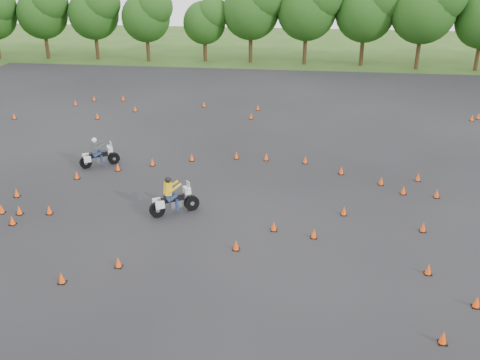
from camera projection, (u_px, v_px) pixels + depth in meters
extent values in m
plane|color=#2D5119|center=(229.00, 239.00, 24.31)|extent=(140.00, 140.00, 0.00)
plane|color=black|center=(245.00, 185.00, 29.77)|extent=(62.00, 62.00, 0.00)
cone|color=#FF490A|center=(192.00, 157.00, 33.14)|extent=(0.26, 0.26, 0.45)
cone|color=#FF490A|center=(381.00, 181.00, 29.78)|extent=(0.26, 0.26, 0.45)
cone|color=#FF490A|center=(118.00, 167.00, 31.67)|extent=(0.26, 0.26, 0.45)
cone|color=#FF490A|center=(344.00, 211.00, 26.41)|extent=(0.26, 0.26, 0.45)
cone|color=#FF490A|center=(1.00, 209.00, 26.58)|extent=(0.26, 0.26, 0.45)
cone|color=#FF490A|center=(428.00, 269.00, 21.60)|extent=(0.26, 0.26, 0.45)
cone|color=#FF490A|center=(152.00, 162.00, 32.39)|extent=(0.26, 0.26, 0.45)
cone|color=#FF490A|center=(19.00, 210.00, 26.46)|extent=(0.26, 0.26, 0.45)
cone|color=#FF490A|center=(118.00, 262.00, 22.08)|extent=(0.26, 0.26, 0.45)
cone|color=#FF490A|center=(14.00, 116.00, 41.24)|extent=(0.26, 0.26, 0.45)
cone|color=#FF490A|center=(236.00, 155.00, 33.48)|extent=(0.26, 0.26, 0.45)
cone|color=#FF490A|center=(62.00, 278.00, 21.03)|extent=(0.26, 0.26, 0.45)
cone|color=#FF490A|center=(443.00, 338.00, 17.81)|extent=(0.26, 0.26, 0.45)
cone|color=#FF490A|center=(12.00, 220.00, 25.47)|extent=(0.26, 0.26, 0.45)
cone|color=#FF490A|center=(341.00, 170.00, 31.19)|extent=(0.26, 0.26, 0.45)
cone|color=#FF490A|center=(404.00, 190.00, 28.64)|extent=(0.26, 0.26, 0.45)
cone|color=#FF490A|center=(75.00, 103.00, 44.77)|extent=(0.26, 0.26, 0.45)
cone|color=#FF490A|center=(437.00, 194.00, 28.25)|extent=(0.26, 0.26, 0.45)
cone|color=#FF490A|center=(274.00, 226.00, 24.94)|extent=(0.26, 0.26, 0.45)
cone|color=#FF490A|center=(204.00, 104.00, 44.37)|extent=(0.26, 0.26, 0.45)
cone|color=#FF490A|center=(49.00, 210.00, 26.50)|extent=(0.26, 0.26, 0.45)
cone|color=#FF490A|center=(266.00, 157.00, 33.23)|extent=(0.26, 0.26, 0.45)
cone|color=#FF490A|center=(97.00, 116.00, 41.22)|extent=(0.26, 0.26, 0.45)
cone|color=#FF490A|center=(123.00, 98.00, 46.19)|extent=(0.26, 0.26, 0.45)
cone|color=#FF490A|center=(305.00, 160.00, 32.74)|extent=(0.26, 0.26, 0.45)
cone|color=#FF490A|center=(94.00, 98.00, 46.12)|extent=(0.26, 0.26, 0.45)
cone|color=#FF490A|center=(17.00, 193.00, 28.34)|extent=(0.26, 0.26, 0.45)
cone|color=#FF490A|center=(258.00, 108.00, 43.44)|extent=(0.26, 0.26, 0.45)
cone|color=#FF490A|center=(423.00, 227.00, 24.85)|extent=(0.26, 0.26, 0.45)
cone|color=#FF490A|center=(479.00, 116.00, 41.17)|extent=(0.26, 0.26, 0.45)
cone|color=#FF490A|center=(77.00, 175.00, 30.54)|extent=(0.26, 0.26, 0.45)
cone|color=#FF490A|center=(418.00, 177.00, 30.27)|extent=(0.26, 0.26, 0.45)
cone|color=#FF490A|center=(314.00, 233.00, 24.32)|extent=(0.26, 0.26, 0.45)
cone|color=#FF490A|center=(251.00, 116.00, 41.25)|extent=(0.26, 0.26, 0.45)
cone|color=#FF490A|center=(236.00, 245.00, 23.35)|extent=(0.26, 0.26, 0.45)
cone|color=#FF490A|center=(472.00, 118.00, 40.79)|extent=(0.26, 0.26, 0.45)
cone|color=#FF490A|center=(135.00, 109.00, 43.13)|extent=(0.26, 0.26, 0.45)
cone|color=#FF490A|center=(477.00, 302.00, 19.61)|extent=(0.26, 0.26, 0.45)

